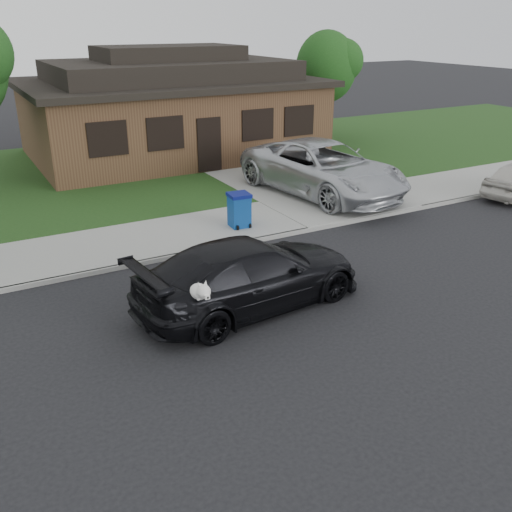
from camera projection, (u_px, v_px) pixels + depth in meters
ground at (253, 309)px, 12.36m from camera, size 120.00×120.00×0.00m
sidewalk at (170, 236)px, 16.38m from camera, size 60.00×3.00×0.12m
curb at (190, 253)px, 15.16m from camera, size 60.00×0.12×0.12m
lawn at (98, 174)px, 22.85m from camera, size 60.00×13.00×0.13m
driveway at (265, 173)px, 23.09m from camera, size 4.50×13.00×0.14m
sedan at (250, 274)px, 12.23m from camera, size 5.41×2.70×1.51m
minivan at (323, 168)px, 19.75m from camera, size 3.80×6.80×1.80m
recycling_bin at (239, 210)px, 16.77m from camera, size 0.66×0.68×1.01m
house at (171, 108)px, 25.45m from camera, size 12.60×8.60×4.65m
tree_1 at (330, 65)px, 27.98m from camera, size 3.15×3.00×5.25m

